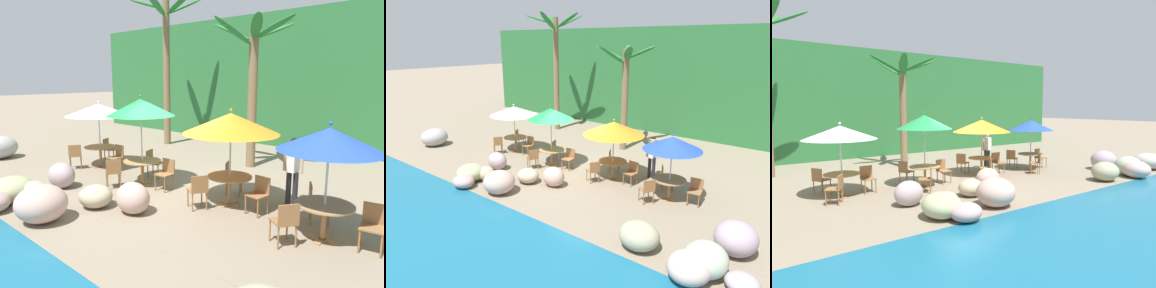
# 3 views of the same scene
# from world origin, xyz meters

# --- Properties ---
(ground_plane) EXTENTS (120.00, 120.00, 0.00)m
(ground_plane) POSITION_xyz_m (0.00, 0.00, 0.00)
(ground_plane) COLOR gray
(terrace_deck) EXTENTS (18.00, 5.20, 0.01)m
(terrace_deck) POSITION_xyz_m (0.00, 0.00, 0.00)
(terrace_deck) COLOR gray
(terrace_deck) RESTS_ON ground
(foliage_backdrop) EXTENTS (28.00, 2.40, 6.00)m
(foliage_backdrop) POSITION_xyz_m (0.00, 9.00, 3.00)
(foliage_backdrop) COLOR #286633
(foliage_backdrop) RESTS_ON ground
(rock_seawall) EXTENTS (17.94, 3.36, 0.89)m
(rock_seawall) POSITION_xyz_m (1.43, -2.84, 0.38)
(rock_seawall) COLOR #A6B097
(rock_seawall) RESTS_ON ground
(umbrella_white) EXTENTS (2.25, 2.25, 2.35)m
(umbrella_white) POSITION_xyz_m (-4.16, 0.21, 2.03)
(umbrella_white) COLOR silver
(umbrella_white) RESTS_ON ground
(dining_table_white) EXTENTS (1.10, 1.10, 0.74)m
(dining_table_white) POSITION_xyz_m (-4.16, 0.21, 0.61)
(dining_table_white) COLOR #A37547
(dining_table_white) RESTS_ON ground
(chair_white_seaward) EXTENTS (0.42, 0.43, 0.87)m
(chair_white_seaward) POSITION_xyz_m (-3.31, 0.30, 0.51)
(chair_white_seaward) COLOR olive
(chair_white_seaward) RESTS_ON ground
(chair_white_inland) EXTENTS (0.58, 0.58, 0.87)m
(chair_white_inland) POSITION_xyz_m (-4.67, 0.90, 0.51)
(chair_white_inland) COLOR olive
(chair_white_inland) RESTS_ON ground
(chair_white_left) EXTENTS (0.58, 0.58, 0.87)m
(chair_white_left) POSITION_xyz_m (-4.54, -0.56, 0.51)
(chair_white_left) COLOR olive
(chair_white_left) RESTS_ON ground
(umbrella_green) EXTENTS (1.95, 1.95, 2.65)m
(umbrella_green) POSITION_xyz_m (-1.41, -0.18, 2.29)
(umbrella_green) COLOR silver
(umbrella_green) RESTS_ON ground
(dining_table_green) EXTENTS (1.10, 1.10, 0.74)m
(dining_table_green) POSITION_xyz_m (-1.41, -0.18, 0.61)
(dining_table_green) COLOR #A37547
(dining_table_green) RESTS_ON ground
(chair_green_seaward) EXTENTS (0.46, 0.46, 0.87)m
(chair_green_seaward) POSITION_xyz_m (-0.57, -0.02, 0.51)
(chair_green_seaward) COLOR olive
(chair_green_seaward) RESTS_ON ground
(chair_green_inland) EXTENTS (0.55, 0.55, 0.87)m
(chair_green_inland) POSITION_xyz_m (-1.81, 0.58, 0.51)
(chair_green_inland) COLOR olive
(chair_green_inland) RESTS_ON ground
(chair_green_left) EXTENTS (0.58, 0.58, 0.87)m
(chair_green_left) POSITION_xyz_m (-1.75, -0.97, 0.51)
(chair_green_left) COLOR olive
(chair_green_left) RESTS_ON ground
(umbrella_orange) EXTENTS (2.35, 2.35, 2.41)m
(umbrella_orange) POSITION_xyz_m (1.47, 0.20, 2.05)
(umbrella_orange) COLOR silver
(umbrella_orange) RESTS_ON ground
(dining_table_orange) EXTENTS (1.10, 1.10, 0.74)m
(dining_table_orange) POSITION_xyz_m (1.47, 0.20, 0.61)
(dining_table_orange) COLOR #A37547
(dining_table_orange) RESTS_ON ground
(chair_orange_seaward) EXTENTS (0.47, 0.47, 0.87)m
(chair_orange_seaward) POSITION_xyz_m (2.33, 0.19, 0.51)
(chair_orange_seaward) COLOR olive
(chair_orange_seaward) RESTS_ON ground
(chair_orange_inland) EXTENTS (0.57, 0.57, 0.87)m
(chair_orange_inland) POSITION_xyz_m (1.00, 0.91, 0.51)
(chair_orange_inland) COLOR olive
(chair_orange_inland) RESTS_ON ground
(chair_orange_left) EXTENTS (0.58, 0.58, 0.87)m
(chair_orange_left) POSITION_xyz_m (1.13, -0.59, 0.51)
(chair_orange_left) COLOR olive
(chair_orange_left) RESTS_ON ground
(umbrella_blue) EXTENTS (1.95, 1.95, 2.34)m
(umbrella_blue) POSITION_xyz_m (3.99, -0.18, 2.00)
(umbrella_blue) COLOR silver
(umbrella_blue) RESTS_ON ground
(dining_table_blue) EXTENTS (1.10, 1.10, 0.74)m
(dining_table_blue) POSITION_xyz_m (3.99, -0.18, 0.61)
(dining_table_blue) COLOR #A37547
(dining_table_blue) RESTS_ON ground
(chair_blue_seaward) EXTENTS (0.48, 0.48, 0.87)m
(chair_blue_seaward) POSITION_xyz_m (4.82, 0.03, 0.51)
(chair_blue_seaward) COLOR olive
(chair_blue_seaward) RESTS_ON ground
(chair_blue_inland) EXTENTS (0.57, 0.57, 0.87)m
(chair_blue_inland) POSITION_xyz_m (3.51, 0.53, 0.51)
(chair_blue_inland) COLOR olive
(chair_blue_inland) RESTS_ON ground
(chair_blue_left) EXTENTS (0.59, 0.59, 0.87)m
(chair_blue_left) POSITION_xyz_m (3.57, -0.92, 0.51)
(chair_blue_left) COLOR olive
(chair_blue_left) RESTS_ON ground
(palm_tree_nearest) EXTENTS (3.39, 3.30, 6.76)m
(palm_tree_nearest) POSITION_xyz_m (-5.61, 4.90, 4.38)
(palm_tree_nearest) COLOR brown
(palm_tree_nearest) RESTS_ON ground
(palm_tree_second) EXTENTS (3.25, 3.05, 5.09)m
(palm_tree_second) POSITION_xyz_m (-0.24, 3.80, 3.47)
(palm_tree_second) COLOR brown
(palm_tree_second) RESTS_ON ground
(waiter_in_white) EXTENTS (0.52, 0.35, 1.70)m
(waiter_in_white) POSITION_xyz_m (2.63, 1.22, 0.99)
(waiter_in_white) COLOR #232328
(waiter_in_white) RESTS_ON ground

